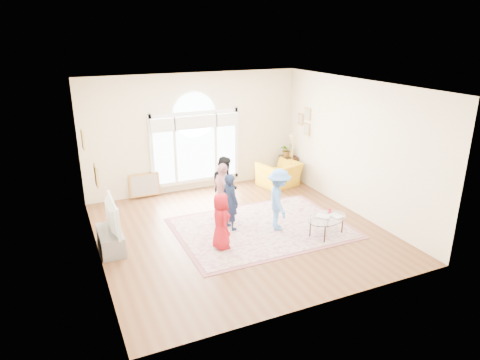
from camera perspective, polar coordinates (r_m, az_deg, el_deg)
name	(u,v)px	position (r m, az deg, el deg)	size (l,w,h in m)	color
ground	(240,231)	(9.62, 0.00, -6.79)	(6.00, 6.00, 0.00)	brown
room_shell	(197,135)	(11.59, -5.76, 5.95)	(6.00, 6.00, 6.00)	beige
area_rug	(262,228)	(9.74, 2.94, -6.39)	(3.60, 2.60, 0.02)	beige
rug_border	(262,228)	(9.74, 2.94, -6.41)	(3.80, 2.80, 0.01)	#8F5055
tv_console	(111,240)	(9.15, -16.87, -7.69)	(0.45, 1.00, 0.42)	gray
television	(108,216)	(8.92, -17.16, -4.59)	(0.18, 1.15, 0.66)	black
coffee_table	(327,218)	(9.44, 11.53, -5.05)	(1.20, 0.97, 0.54)	silver
armchair	(279,174)	(12.24, 5.24, 0.75)	(1.07, 0.93, 0.70)	yellow
side_cabinet	(289,168)	(12.86, 6.49, 1.65)	(0.40, 0.50, 0.70)	black
floor_lamp	(293,142)	(12.02, 7.04, 4.99)	(0.26, 0.26, 1.51)	black
plant_pedestal	(286,168)	(12.83, 6.15, 1.62)	(0.20, 0.20, 0.70)	white
potted_plant	(287,150)	(12.68, 6.24, 4.01)	(0.37, 0.32, 0.41)	#33722D
leaning_picture	(146,197)	(11.76, -12.49, -2.24)	(0.80, 0.05, 0.62)	tan
child_red	(221,221)	(8.65, -2.55, -5.49)	(0.57, 0.37, 1.18)	#AB111C
child_navy	(230,202)	(9.44, -1.29, -2.91)	(0.47, 0.31, 1.29)	#14203D
child_black	(225,186)	(10.15, -2.06, -0.78)	(0.70, 0.55, 1.45)	black
child_pink	(223,193)	(9.76, -2.30, -1.76)	(0.82, 0.34, 1.41)	#F5A9AD
child_blue	(279,200)	(9.44, 5.21, -2.62)	(0.90, 0.52, 1.40)	#5088D3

